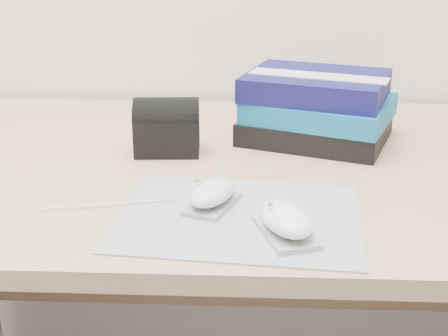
{
  "coord_description": "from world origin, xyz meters",
  "views": [
    {
      "loc": [
        -0.07,
        0.53,
        1.12
      ],
      "look_at": [
        -0.12,
        1.43,
        0.77
      ],
      "focal_mm": 50.0,
      "sensor_mm": 36.0,
      "label": 1
    }
  ],
  "objects_px": {
    "desk": "(286,258)",
    "book_stack": "(317,108)",
    "pouch": "(167,127)",
    "mouse_rear": "(212,194)",
    "mouse_front": "(286,220)"
  },
  "relations": [
    {
      "from": "mouse_rear",
      "to": "pouch",
      "type": "bearing_deg",
      "value": 112.3
    },
    {
      "from": "desk",
      "to": "mouse_front",
      "type": "height_order",
      "value": "mouse_front"
    },
    {
      "from": "mouse_front",
      "to": "pouch",
      "type": "xyz_separation_m",
      "value": [
        -0.2,
        0.33,
        0.03
      ]
    },
    {
      "from": "desk",
      "to": "mouse_rear",
      "type": "relative_size",
      "value": 13.74
    },
    {
      "from": "mouse_front",
      "to": "book_stack",
      "type": "xyz_separation_m",
      "value": [
        0.08,
        0.42,
        0.04
      ]
    },
    {
      "from": "pouch",
      "to": "mouse_rear",
      "type": "bearing_deg",
      "value": -67.7
    },
    {
      "from": "desk",
      "to": "book_stack",
      "type": "relative_size",
      "value": 4.93
    },
    {
      "from": "mouse_rear",
      "to": "pouch",
      "type": "xyz_separation_m",
      "value": [
        -0.1,
        0.24,
        0.03
      ]
    },
    {
      "from": "desk",
      "to": "pouch",
      "type": "relative_size",
      "value": 13.21
    },
    {
      "from": "desk",
      "to": "book_stack",
      "type": "height_order",
      "value": "book_stack"
    },
    {
      "from": "mouse_rear",
      "to": "pouch",
      "type": "relative_size",
      "value": 0.96
    },
    {
      "from": "mouse_front",
      "to": "pouch",
      "type": "bearing_deg",
      "value": 121.91
    },
    {
      "from": "desk",
      "to": "pouch",
      "type": "xyz_separation_m",
      "value": [
        -0.23,
        -0.03,
        0.28
      ]
    },
    {
      "from": "mouse_front",
      "to": "book_stack",
      "type": "relative_size",
      "value": 0.39
    },
    {
      "from": "book_stack",
      "to": "pouch",
      "type": "xyz_separation_m",
      "value": [
        -0.28,
        -0.09,
        -0.01
      ]
    }
  ]
}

